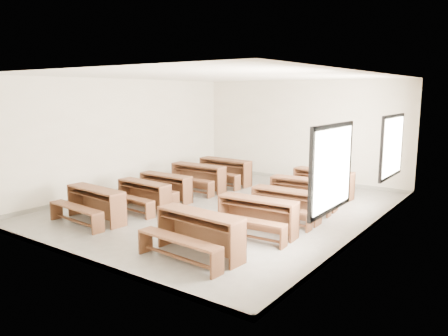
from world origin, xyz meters
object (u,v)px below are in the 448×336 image
Objects in this scene: desk_set_3 at (197,176)px; desk_set_6 at (256,214)px; desk_set_2 at (165,186)px; desk_set_9 at (322,181)px; desk_set_0 at (94,202)px; desk_set_4 at (224,170)px; desk_set_8 at (303,191)px; desk_set_1 at (143,194)px; desk_set_7 at (285,203)px; desk_set_5 at (198,231)px.

desk_set_6 is (3.45, -2.38, -0.01)m from desk_set_3.
desk_set_9 reaches higher than desk_set_2.
desk_set_4 is (0.03, 4.89, 0.02)m from desk_set_0.
desk_set_3 is at bearing 175.19° from desk_set_8.
desk_set_6 is at bearing -92.12° from desk_set_8.
desk_set_3 is at bearing 95.41° from desk_set_0.
desk_set_2 is 0.92× the size of desk_set_9.
desk_set_9 is (-0.21, 3.80, 0.00)m from desk_set_6.
desk_set_1 is 4.85m from desk_set_9.
desk_set_0 reaches higher than desk_set_1.
desk_set_2 is 0.90× the size of desk_set_8.
desk_set_7 is at bearing 40.64° from desk_set_0.
desk_set_5 reaches higher than desk_set_3.
desk_set_4 is at bearing 88.68° from desk_set_2.
desk_set_2 is 1.41m from desk_set_3.
desk_set_4 reaches higher than desk_set_0.
desk_set_8 is (3.26, 3.71, -0.00)m from desk_set_0.
desk_set_3 is at bearing -153.58° from desk_set_9.
desk_set_2 is 0.91× the size of desk_set_6.
desk_set_3 reaches higher than desk_set_9.
desk_set_5 is (3.23, -3.97, 0.01)m from desk_set_3.
desk_set_0 is 0.97× the size of desk_set_4.
desk_set_0 is at bearing 178.82° from desk_set_5.
desk_set_3 is 1.01× the size of desk_set_9.
desk_set_6 is (3.41, -0.97, 0.02)m from desk_set_2.
desk_set_0 is 6.01m from desk_set_9.
desk_set_5 is 2.78m from desk_set_7.
desk_set_3 reaches higher than desk_set_1.
desk_set_4 is at bearing 95.60° from desk_set_1.
desk_set_8 reaches higher than desk_set_7.
desk_set_3 reaches higher than desk_set_6.
desk_set_4 reaches higher than desk_set_5.
desk_set_4 reaches higher than desk_set_7.
desk_set_4 is 3.44m from desk_set_8.
desk_set_1 is at bearing 87.36° from desk_set_0.
desk_set_0 and desk_set_9 have the same top height.
desk_set_6 is 1.07× the size of desk_set_7.
desk_set_8 is (3.29, 1.43, 0.02)m from desk_set_2.
desk_set_0 is 0.96× the size of desk_set_5.
desk_set_7 is at bearing 85.07° from desk_set_6.
desk_set_2 is at bearing 160.06° from desk_set_6.
desk_set_9 is at bearing 41.50° from desk_set_2.
desk_set_5 reaches higher than desk_set_9.
desk_set_5 reaches higher than desk_set_2.
desk_set_8 reaches higher than desk_set_6.
desk_set_1 is 3.23m from desk_set_6.
desk_set_5 is (3.13, -5.17, -0.00)m from desk_set_4.
desk_set_1 is 0.99m from desk_set_2.
desk_set_5 is at bearing -24.31° from desk_set_1.
desk_set_6 is 3.80m from desk_set_9.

